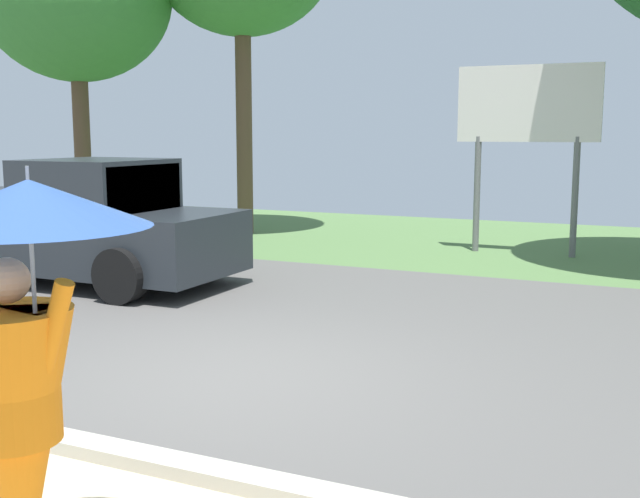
# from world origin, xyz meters

# --- Properties ---
(ground_plane) EXTENTS (40.00, 22.00, 0.20)m
(ground_plane) POSITION_xyz_m (0.00, 2.95, -0.05)
(ground_plane) COLOR #565451
(monk_pedestrian) EXTENTS (1.13, 1.11, 2.13)m
(monk_pedestrian) POSITION_xyz_m (0.90, -3.46, 1.15)
(monk_pedestrian) COLOR orange
(monk_pedestrian) RESTS_ON ground_plane
(pickup_truck) EXTENTS (5.20, 2.28, 1.88)m
(pickup_truck) POSITION_xyz_m (-4.66, 3.04, 0.87)
(pickup_truck) COLOR #23282D
(pickup_truck) RESTS_ON ground_plane
(roadside_billboard) EXTENTS (2.60, 0.12, 3.50)m
(roadside_billboard) POSITION_xyz_m (1.13, 8.64, 2.55)
(roadside_billboard) COLOR slate
(roadside_billboard) RESTS_ON ground_plane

